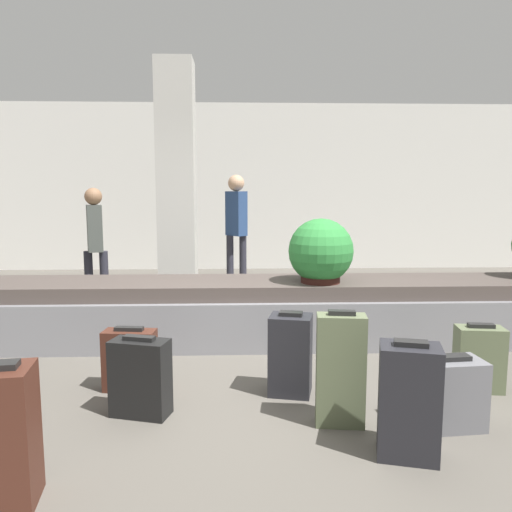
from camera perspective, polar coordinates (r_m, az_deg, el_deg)
The scene contains 15 objects.
ground_plane at distance 3.96m, azimuth 0.75°, elevation -15.30°, with size 18.00×18.00×0.00m, color #59544C.
back_wall at distance 9.81m, azimuth -1.03°, elevation 7.85°, with size 18.00×0.06×3.20m.
carousel at distance 5.16m, azimuth 0.00°, elevation -6.33°, with size 8.75×0.97×0.63m.
pillar at distance 6.70m, azimuth -9.03°, elevation 7.94°, with size 0.48×0.48×3.20m.
suitcase_1 at distance 4.05m, azimuth -14.20°, elevation -11.43°, with size 0.41×0.22×0.50m.
suitcase_2 at distance 3.11m, azimuth 17.06°, elevation -15.56°, with size 0.39×0.33×0.69m.
suitcase_3 at distance 2.84m, azimuth -26.51°, elevation -17.96°, with size 0.29×0.31×0.72m.
suitcase_4 at distance 3.38m, azimuth 9.63°, elevation -12.69°, with size 0.33×0.21×0.77m.
suitcase_5 at distance 3.59m, azimuth -13.08°, elevation -13.36°, with size 0.43×0.29×0.56m.
suitcase_6 at distance 3.85m, azimuth 3.97°, elevation -11.14°, with size 0.36×0.32×0.64m.
suitcase_7 at distance 4.27m, azimuth 24.14°, elevation -10.64°, with size 0.37×0.24×0.53m.
suitcase_8 at distance 3.59m, azimuth 21.41°, elevation -14.35°, with size 0.41×0.30×0.48m.
potted_plant_1 at distance 4.97m, azimuth 7.41°, elevation 0.37°, with size 0.64×0.64×0.64m.
traveler_0 at distance 7.66m, azimuth -2.27°, elevation 4.01°, with size 0.34×0.36×1.77m.
traveler_1 at distance 6.78m, azimuth -17.92°, elevation 1.97°, with size 0.31×0.36×1.57m.
Camera 1 is at (-0.18, -3.65, 1.53)m, focal length 35.00 mm.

